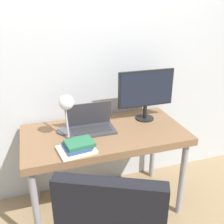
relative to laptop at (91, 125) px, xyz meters
The scene contains 8 objects.
wall_back 0.60m from the laptop, 73.72° to the left, with size 8.00×0.05×2.60m.
desk 0.17m from the laptop, 31.11° to the right, with size 1.32×0.67×0.77m.
laptop is the anchor object (origin of this frame).
monitor 0.56m from the laptop, ahead, with size 0.50×0.16×0.44m.
desk_lamp 0.28m from the laptop, 160.18° to the right, with size 0.15×0.26×0.36m.
book_stack 0.33m from the laptop, 120.12° to the right, with size 0.28×0.23×0.07m.
tv_remote 0.24m from the laptop, 124.79° to the right, with size 0.06×0.18×0.02m.
media_remote 0.26m from the laptop, 131.58° to the right, with size 0.12×0.15×0.02m.
Camera 1 is at (-0.52, -1.48, 1.76)m, focal length 42.00 mm.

